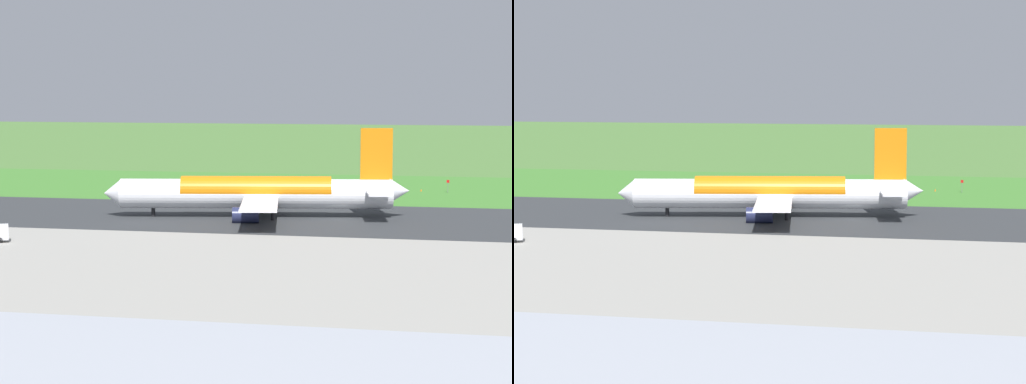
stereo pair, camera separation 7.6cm
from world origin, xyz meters
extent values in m
plane|color=#477233|center=(0.00, 0.00, 0.00)|extent=(800.00, 800.00, 0.00)
cube|color=#2D3033|center=(0.00, 0.00, 0.03)|extent=(600.00, 41.61, 0.06)
cube|color=gray|center=(0.00, 61.62, 0.03)|extent=(440.00, 110.00, 0.05)
cube|color=#3C782B|center=(0.00, -45.92, 0.02)|extent=(600.00, 80.00, 0.04)
cylinder|color=white|center=(14.83, 0.00, 4.20)|extent=(48.18, 13.31, 5.20)
cone|color=white|center=(39.96, 4.35, 4.20)|extent=(3.80, 5.38, 4.94)
cone|color=white|center=(-10.00, -4.30, 4.80)|extent=(4.20, 4.95, 4.42)
cube|color=orange|center=(-5.98, -3.60, 11.30)|extent=(5.60, 1.45, 9.00)
cube|color=white|center=(-6.92, 1.82, 5.00)|extent=(5.48, 9.55, 0.36)
cube|color=white|center=(-5.04, -9.02, 5.00)|extent=(5.48, 9.55, 0.36)
cube|color=white|center=(11.97, 10.67, 3.80)|extent=(9.66, 22.70, 0.35)
cube|color=white|center=(15.72, -11.01, 3.80)|extent=(9.66, 22.70, 0.35)
cylinder|color=#23284C|center=(15.03, 7.65, 1.32)|extent=(4.91, 3.53, 2.80)
cylinder|color=#23284C|center=(17.59, -7.13, 1.32)|extent=(4.91, 3.53, 2.80)
cylinder|color=black|center=(32.80, 3.11, 1.71)|extent=(0.70, 0.70, 3.42)
cylinder|color=black|center=(11.19, 3.43, 1.71)|extent=(0.70, 0.70, 3.42)
cylinder|color=black|center=(12.56, -4.45, 1.71)|extent=(0.70, 0.70, 3.42)
cylinder|color=orange|center=(14.83, 0.00, 4.72)|extent=(26.90, 9.65, 5.23)
cylinder|color=black|center=(46.12, 36.47, 0.45)|extent=(0.94, 0.66, 0.90)
cylinder|color=black|center=(46.99, 34.67, 0.45)|extent=(0.94, 0.66, 0.90)
cylinder|color=slate|center=(-17.62, -47.51, 1.10)|extent=(0.10, 0.10, 2.20)
cube|color=red|center=(-17.62, -47.53, 2.50)|extent=(0.60, 0.04, 0.60)
cone|color=orange|center=(-11.85, -49.43, 0.28)|extent=(0.40, 0.40, 0.55)
camera|label=1|loc=(-21.49, 175.47, 23.81)|focal=71.77mm
camera|label=2|loc=(-21.56, 175.45, 23.81)|focal=71.77mm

